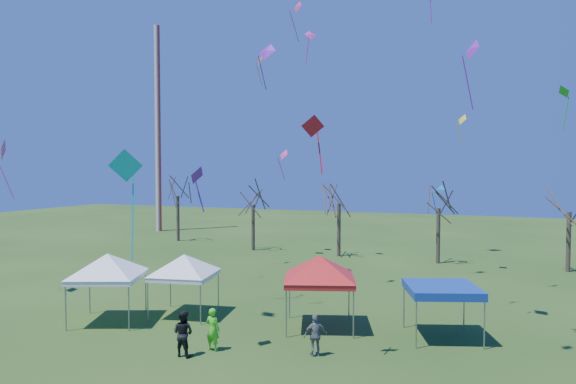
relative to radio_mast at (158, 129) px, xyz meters
name	(u,v)px	position (x,y,z in m)	size (l,w,h in m)	color
ground	(235,352)	(28.00, -34.00, -12.50)	(140.00, 140.00, 0.00)	#254416
radio_mast	(158,129)	(0.00, 0.00, 0.00)	(0.70, 0.70, 25.00)	silver
tree_0	(178,180)	(7.15, -6.62, -6.01)	(3.83, 3.83, 8.44)	#3D2D21
tree_1	(253,189)	(17.23, -9.35, -6.71)	(3.42, 3.42, 7.54)	#3D2D21
tree_2	(339,184)	(25.63, -9.62, -6.21)	(3.71, 3.71, 8.18)	#3D2D21
tree_3	(439,188)	(34.03, -9.96, -6.42)	(3.59, 3.59, 7.91)	#3D2D21
tree_4	(570,190)	(43.36, -10.00, -6.44)	(3.58, 3.58, 7.89)	#3D2D21
tent_white_west	(107,258)	(20.13, -32.46, -9.30)	(4.17, 4.17, 3.96)	gray
tent_white_mid	(184,258)	(23.07, -30.10, -9.52)	(4.12, 4.12, 3.70)	gray
tent_red	(320,260)	(30.27, -29.54, -9.24)	(4.35, 4.35, 4.04)	gray
tent_blue	(442,290)	(35.87, -28.97, -10.29)	(3.88, 3.88, 2.40)	gray
person_dark	(183,333)	(26.24, -35.13, -11.56)	(0.91, 0.71, 1.87)	black
person_green	(213,329)	(27.05, -34.13, -11.60)	(0.66, 0.43, 1.80)	#46DB23
person_grey	(316,335)	(31.27, -33.16, -11.64)	(1.00, 0.42, 1.71)	slate
kite_14	(2,150)	(10.93, -30.64, -3.75)	(1.26, 1.33, 3.65)	#F33670
kite_19	(462,120)	(35.89, -13.51, -1.33)	(0.94, 0.97, 2.33)	yellow
kite_27	(313,127)	(31.50, -34.23, -3.27)	(1.03, 0.93, 2.28)	red
kite_17	(472,50)	(36.90, -26.91, 0.72)	(1.02, 1.17, 3.29)	purple
kite_12	(564,92)	(42.45, -13.35, 0.33)	(1.06, 1.19, 3.17)	#189F1F
kite_13	(284,155)	(21.15, -11.45, -3.64)	(1.22, 1.09, 2.69)	#FA377F
kite_22	(440,191)	(34.16, -10.41, -6.60)	(1.11, 1.02, 3.05)	blue
kite_24	(310,36)	(27.50, -22.89, 3.24)	(0.92, 0.92, 2.03)	#EC34A7
kite_11	(267,52)	(23.48, -20.30, 3.16)	(1.62, 1.19, 3.16)	purple
kite_5	(126,167)	(27.07, -39.56, -4.81)	(1.12, 0.80, 3.53)	#0CB3B5
kite_1	(197,176)	(26.71, -34.77, -5.14)	(0.51, 0.87, 1.92)	#5A18AA
kite_26	(297,8)	(23.14, -13.41, 8.16)	(1.20, 1.12, 3.15)	#EA346C
kite_2	(260,60)	(19.07, -11.73, 4.62)	(1.11, 1.16, 2.77)	#D7610B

